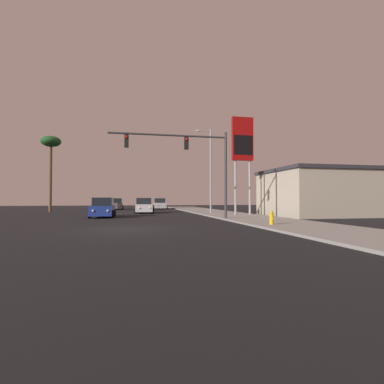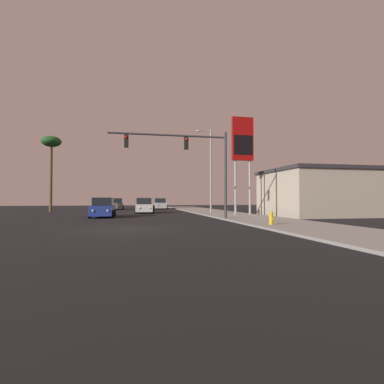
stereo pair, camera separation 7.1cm
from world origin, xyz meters
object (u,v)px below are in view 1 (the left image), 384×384
at_px(car_grey, 116,204).
at_px(car_white, 144,206).
at_px(palm_tree_mid, 51,146).
at_px(car_silver, 160,204).
at_px(street_lamp, 209,166).
at_px(fire_hydrant, 272,218).
at_px(traffic_light_mast, 192,155).
at_px(gas_station_sign, 242,144).
at_px(car_blue, 103,208).

bearing_deg(car_grey, car_white, 104.58).
bearing_deg(palm_tree_mid, car_silver, 25.68).
relative_size(street_lamp, fire_hydrant, 11.84).
bearing_deg(street_lamp, car_grey, 124.92).
height_order(traffic_light_mast, palm_tree_mid, palm_tree_mid).
relative_size(car_grey, palm_tree_mid, 0.46).
distance_m(car_white, traffic_light_mast, 13.22).
bearing_deg(car_grey, gas_station_sign, 119.72).
bearing_deg(traffic_light_mast, fire_hydrant, -60.80).
bearing_deg(car_white, car_silver, -101.25).
distance_m(traffic_light_mast, palm_tree_mid, 23.36).
bearing_deg(street_lamp, palm_tree_mid, 154.71).
relative_size(gas_station_sign, palm_tree_mid, 0.96).
distance_m(car_blue, fire_hydrant, 14.95).
xyz_separation_m(street_lamp, fire_hydrant, (-0.58, -15.64, -4.63)).
bearing_deg(traffic_light_mast, car_silver, 89.97).
height_order(car_blue, street_lamp, street_lamp).
distance_m(car_white, fire_hydrant, 19.27).
relative_size(car_white, street_lamp, 0.48).
distance_m(car_silver, fire_hydrant, 31.22).
xyz_separation_m(car_blue, fire_hydrant, (10.11, -11.01, -0.27)).
bearing_deg(fire_hydrant, car_white, 109.20).
distance_m(street_lamp, palm_tree_mid, 20.27).
bearing_deg(palm_tree_mid, car_white, -28.20).
bearing_deg(car_white, car_blue, 64.24).
relative_size(car_silver, traffic_light_mast, 0.50).
relative_size(car_silver, fire_hydrant, 5.70).
height_order(car_white, car_grey, same).
bearing_deg(car_grey, palm_tree_mid, 38.65).
relative_size(car_grey, gas_station_sign, 0.48).
bearing_deg(car_blue, street_lamp, -155.23).
xyz_separation_m(traffic_light_mast, street_lamp, (3.92, 9.67, 0.32)).
bearing_deg(fire_hydrant, car_silver, 96.11).
distance_m(street_lamp, gas_station_sign, 5.76).
distance_m(traffic_light_mast, gas_station_sign, 7.39).
bearing_deg(fire_hydrant, gas_station_sign, 77.38).
xyz_separation_m(gas_station_sign, fire_hydrant, (-2.32, -10.36, -6.13)).
height_order(street_lamp, gas_station_sign, same).
bearing_deg(car_blue, palm_tree_mid, -59.28).
height_order(car_blue, car_silver, same).
height_order(gas_station_sign, palm_tree_mid, palm_tree_mid).
height_order(car_blue, fire_hydrant, car_blue).
distance_m(car_silver, street_lamp, 16.47).
xyz_separation_m(car_white, palm_tree_mid, (-11.20, 6.01, 7.41)).
bearing_deg(gas_station_sign, car_blue, 177.01).
bearing_deg(traffic_light_mast, gas_station_sign, 37.80).
bearing_deg(car_white, palm_tree_mid, -26.25).
height_order(gas_station_sign, fire_hydrant, gas_station_sign).
distance_m(gas_station_sign, palm_tree_mid, 24.26).
distance_m(car_white, car_grey, 12.92).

